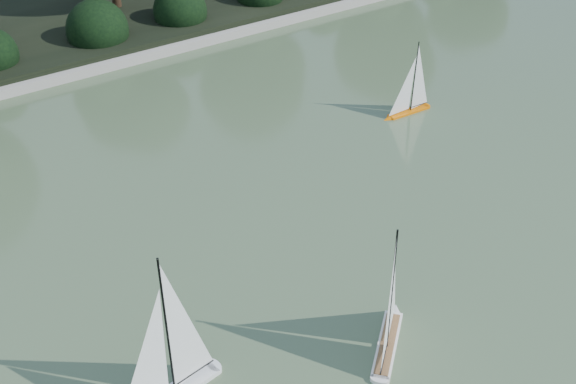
{
  "coord_description": "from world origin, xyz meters",
  "views": [
    {
      "loc": [
        -5.08,
        -3.82,
        5.95
      ],
      "look_at": [
        -0.56,
        2.52,
        0.7
      ],
      "focal_mm": 45.0,
      "sensor_mm": 36.0,
      "label": 1
    }
  ],
  "objects": [
    {
      "name": "sailboat_orange",
      "position": [
        3.15,
        4.17,
        0.22
      ],
      "size": [
        1.03,
        0.22,
        1.41
      ],
      "color": "orange",
      "rests_on": "ground"
    },
    {
      "name": "ground",
      "position": [
        0.0,
        0.0,
        0.0
      ],
      "size": [
        80.0,
        80.0,
        0.0
      ],
      "primitive_type": "plane",
      "color": "#304127",
      "rests_on": "ground"
    },
    {
      "name": "pond_coping",
      "position": [
        0.0,
        9.0,
        0.09
      ],
      "size": [
        40.0,
        0.35,
        0.18
      ],
      "primitive_type": "cube",
      "color": "gray",
      "rests_on": "ground"
    },
    {
      "name": "shrub_hedge",
      "position": [
        0.0,
        9.9,
        0.45
      ],
      "size": [
        29.1,
        1.1,
        1.1
      ],
      "color": "black",
      "rests_on": "ground"
    },
    {
      "name": "sailboat_white_b",
      "position": [
        -0.78,
        0.25,
        0.27
      ],
      "size": [
        1.11,
        0.95,
        1.77
      ],
      "color": "white",
      "rests_on": "ground"
    },
    {
      "name": "far_bank",
      "position": [
        0.0,
        13.0,
        0.15
      ],
      "size": [
        40.0,
        8.0,
        0.3
      ],
      "primitive_type": "cube",
      "color": "black",
      "rests_on": "ground"
    },
    {
      "name": "sailboat_white_a",
      "position": [
        -3.27,
        0.95,
        0.3
      ],
      "size": [
        1.42,
        0.42,
        1.93
      ],
      "color": "white",
      "rests_on": "ground"
    }
  ]
}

